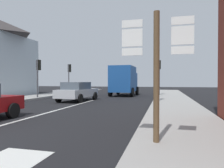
% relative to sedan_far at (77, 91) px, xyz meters
% --- Properties ---
extents(ground_plane, '(80.00, 80.00, 0.00)m').
position_rel_sedan_far_xyz_m(ground_plane, '(1.01, -1.10, -0.76)').
color(ground_plane, black).
extents(sidewalk_right, '(2.90, 44.00, 0.14)m').
position_rel_sedan_far_xyz_m(sidewalk_right, '(7.23, -3.10, -0.69)').
color(sidewalk_right, '#9E9B96').
rests_on(sidewalk_right, ground).
extents(lane_centre_stripe, '(0.16, 12.00, 0.01)m').
position_rel_sedan_far_xyz_m(lane_centre_stripe, '(1.01, -5.10, -0.75)').
color(lane_centre_stripe, silver).
rests_on(lane_centre_stripe, ground).
extents(sedan_far, '(2.21, 4.32, 1.47)m').
position_rel_sedan_far_xyz_m(sedan_far, '(0.00, 0.00, 0.00)').
color(sedan_far, '#B7BABF').
rests_on(sedan_far, ground).
extents(delivery_truck, '(2.55, 5.03, 3.05)m').
position_rel_sedan_far_xyz_m(delivery_truck, '(2.46, 6.56, 0.89)').
color(delivery_truck, '#19478C').
rests_on(delivery_truck, ground).
extents(route_sign_post, '(1.66, 0.14, 3.20)m').
position_rel_sedan_far_xyz_m(route_sign_post, '(6.39, -10.13, 1.15)').
color(route_sign_post, brown).
rests_on(route_sign_post, ground).
extents(traffic_light_far_left, '(0.30, 0.49, 3.47)m').
position_rel_sedan_far_xyz_m(traffic_light_far_left, '(-4.06, 7.06, 1.81)').
color(traffic_light_far_left, '#47474C').
rests_on(traffic_light_far_left, ground).
extents(traffic_light_near_left, '(0.30, 0.49, 3.40)m').
position_rel_sedan_far_xyz_m(traffic_light_near_left, '(-4.06, 0.94, 1.75)').
color(traffic_light_near_left, '#47474C').
rests_on(traffic_light_near_left, ground).
extents(traffic_light_far_right, '(0.30, 0.49, 3.65)m').
position_rel_sedan_far_xyz_m(traffic_light_far_right, '(6.08, 6.67, 1.94)').
color(traffic_light_far_right, '#47474C').
rests_on(traffic_light_far_right, ground).
extents(traffic_light_near_right, '(0.30, 0.49, 3.25)m').
position_rel_sedan_far_xyz_m(traffic_light_near_right, '(6.08, -0.11, 1.65)').
color(traffic_light_near_right, '#47474C').
rests_on(traffic_light_near_right, ground).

